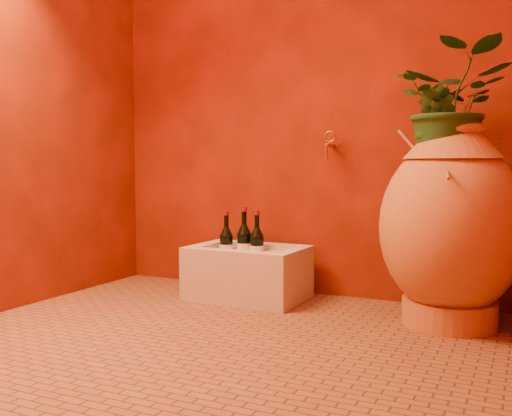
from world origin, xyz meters
The scene contains 11 objects.
floor centered at (0.00, 0.00, 0.00)m, with size 2.50×2.50×0.00m, color brown.
wall_back centered at (0.00, 1.00, 1.25)m, with size 2.50×0.02×2.50m, color #4F1904.
wall_left centered at (-1.25, 0.00, 1.25)m, with size 0.02×2.00×2.50m, color #4F1904.
amphora centered at (0.81, 0.65, 0.46)m, with size 0.69×0.69×0.92m.
stone_basin centered at (-0.27, 0.72, 0.14)m, with size 0.63×0.43×0.29m.
wine_bottle_a centered at (-0.24, 0.77, 0.28)m, with size 0.08×0.08×0.33m.
wine_bottle_b centered at (-0.43, 0.76, 0.27)m, with size 0.08×0.08×0.32m.
wine_bottle_c centered at (-0.33, 0.79, 0.28)m, with size 0.08×0.08×0.34m.
wall_tap centered at (0.13, 0.92, 0.85)m, with size 0.07×0.14×0.16m.
plant_main centered at (0.80, 0.66, 1.00)m, with size 0.49×0.42×0.54m, color #1A491C.
plant_side centered at (0.74, 0.59, 0.91)m, with size 0.19×0.15×0.35m, color #1A491C.
Camera 1 is at (1.13, -2.07, 0.73)m, focal length 40.00 mm.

